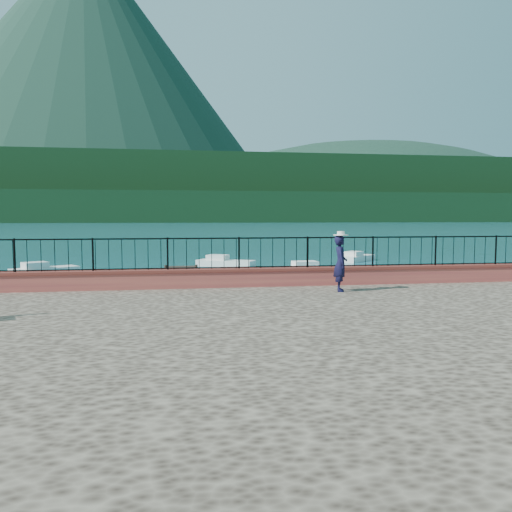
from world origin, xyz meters
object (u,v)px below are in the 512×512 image
object	(u,v)px
boat_2	(315,267)
boat_3	(45,268)
boat_1	(377,285)
boat_4	(226,260)
boat_0	(144,282)
boat_5	(357,256)
person	(340,263)

from	to	relation	value
boat_2	boat_3	size ratio (longest dim) A/B	1.09
boat_1	boat_4	distance (m)	14.44
boat_4	boat_0	bearing A→B (deg)	-86.15
boat_3	boat_5	xyz separation A→B (m)	(21.33, 5.75, 0.00)
person	boat_0	xyz separation A→B (m)	(-6.25, 9.10, -1.63)
boat_0	boat_2	size ratio (longest dim) A/B	0.90
boat_4	person	bearing A→B (deg)	-58.15
person	boat_0	distance (m)	11.16
boat_0	boat_3	distance (m)	9.76
boat_0	boat_3	world-z (taller)	same
boat_2	boat_4	xyz separation A→B (m)	(-4.79, 5.39, 0.00)
person	boat_1	world-z (taller)	person
boat_1	boat_5	world-z (taller)	same
boat_1	person	bearing A→B (deg)	-102.39
boat_0	boat_1	size ratio (longest dim) A/B	1.08
boat_2	boat_5	bearing A→B (deg)	49.56
person	boat_5	world-z (taller)	person
boat_1	boat_2	bearing A→B (deg)	112.51
person	boat_2	world-z (taller)	person
boat_3	boat_2	bearing A→B (deg)	-41.68
boat_0	boat_1	xyz separation A→B (m)	(10.14, -2.57, 0.00)
person	boat_4	size ratio (longest dim) A/B	0.42
person	boat_4	world-z (taller)	person
person	boat_3	world-z (taller)	person
boat_5	boat_0	bearing A→B (deg)	178.13
boat_2	boat_3	world-z (taller)	same
boat_0	boat_5	size ratio (longest dim) A/B	0.98
boat_1	boat_2	size ratio (longest dim) A/B	0.83
boat_3	boat_5	bearing A→B (deg)	-18.99
boat_1	boat_2	world-z (taller)	same
boat_1	boat_2	distance (m)	8.03
person	boat_0	world-z (taller)	person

